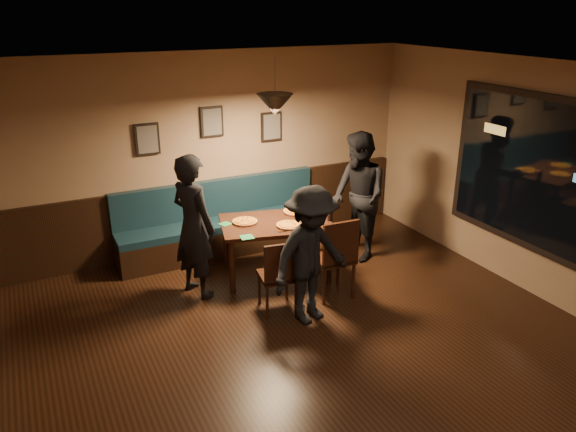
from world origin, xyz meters
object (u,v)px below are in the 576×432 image
object	(u,v)px
booth_bench	(223,220)
diner_front	(311,256)
diner_right	(358,197)
tabasco_bottle	(312,213)
chair_near_right	(332,256)
soda_glass	(330,215)
chair_near_left	(277,274)
dining_table	(276,248)
diner_left	(194,226)

from	to	relation	value
booth_bench	diner_front	xyz separation A→B (m)	(0.24, -2.16, 0.29)
diner_right	tabasco_bottle	size ratio (longest dim) A/B	13.75
chair_near_right	diner_right	distance (m)	1.24
diner_right	soda_glass	size ratio (longest dim) A/B	12.23
chair_near_left	chair_near_right	distance (m)	0.75
dining_table	diner_right	bearing A→B (deg)	15.20
soda_glass	tabasco_bottle	xyz separation A→B (m)	(-0.16, 0.20, -0.01)
booth_bench	dining_table	size ratio (longest dim) A/B	2.15
booth_bench	tabasco_bottle	distance (m)	1.39
dining_table	chair_near_right	world-z (taller)	chair_near_right
tabasco_bottle	diner_left	bearing A→B (deg)	178.08
soda_glass	chair_near_left	bearing A→B (deg)	-152.01
diner_left	diner_front	world-z (taller)	diner_left
diner_front	soda_glass	size ratio (longest dim) A/B	10.88
chair_near_left	diner_left	world-z (taller)	diner_left
dining_table	tabasco_bottle	xyz separation A→B (m)	(0.49, -0.07, 0.44)
booth_bench	chair_near_right	xyz separation A→B (m)	(0.75, -1.77, 0.02)
dining_table	soda_glass	bearing A→B (deg)	-8.05
chair_near_right	diner_left	xyz separation A→B (m)	(-1.47, 0.77, 0.37)
dining_table	tabasco_bottle	bearing A→B (deg)	6.84
chair_near_left	diner_front	bearing A→B (deg)	-48.30
chair_near_right	diner_front	distance (m)	0.70
tabasco_bottle	diner_right	bearing A→B (deg)	5.82
chair_near_left	diner_left	size ratio (longest dim) A/B	0.51
chair_near_left	soda_glass	world-z (taller)	chair_near_left
diner_right	soda_glass	world-z (taller)	diner_right
diner_left	tabasco_bottle	xyz separation A→B (m)	(1.58, -0.05, -0.08)
dining_table	diner_left	bearing A→B (deg)	-164.54
diner_left	soda_glass	xyz separation A→B (m)	(1.73, -0.26, -0.07)
chair_near_left	chair_near_right	size ratio (longest dim) A/B	0.88
booth_bench	chair_near_right	bearing A→B (deg)	-66.97
chair_near_left	diner_right	bearing A→B (deg)	35.43
chair_near_right	tabasco_bottle	world-z (taller)	chair_near_right
chair_near_right	diner_front	bearing A→B (deg)	-139.58
booth_bench	diner_right	size ratio (longest dim) A/B	1.68
diner_right	diner_front	bearing A→B (deg)	-45.22
chair_near_right	diner_right	size ratio (longest dim) A/B	0.58
chair_near_left	diner_right	xyz separation A→B (m)	(1.63, 0.82, 0.44)
diner_left	diner_right	distance (m)	2.35
chair_near_left	diner_right	distance (m)	1.87
dining_table	soda_glass	world-z (taller)	soda_glass
soda_glass	booth_bench	bearing A→B (deg)	129.07
tabasco_bottle	chair_near_right	bearing A→B (deg)	-98.64
chair_near_right	soda_glass	bearing A→B (deg)	66.02
chair_near_left	booth_bench	bearing A→B (deg)	98.86
dining_table	tabasco_bottle	distance (m)	0.66
chair_near_left	chair_near_right	world-z (taller)	chair_near_right
soda_glass	tabasco_bottle	distance (m)	0.26
diner_right	tabasco_bottle	xyz separation A→B (m)	(-0.77, -0.08, -0.08)
booth_bench	tabasco_bottle	bearing A→B (deg)	-50.64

